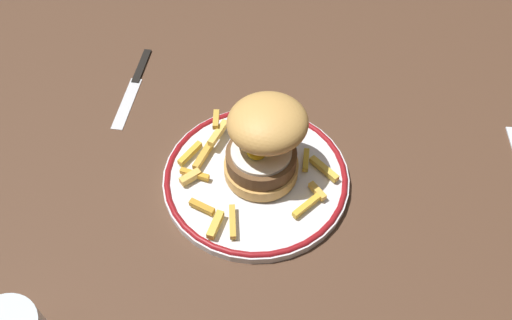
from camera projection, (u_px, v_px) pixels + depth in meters
The scene contains 5 objects.
ground_plane at pixel (259, 219), 69.46cm from camera, with size 148.78×98.66×4.00cm, color #4F3323.
dinner_plate at pixel (256, 177), 70.29cm from camera, with size 25.14×25.14×1.60cm.
burger at pixel (265, 140), 65.66cm from camera, with size 14.22×14.32×11.67cm.
fries_pile at pixel (242, 166), 69.48cm from camera, with size 21.81×21.20×2.94cm.
knife at pixel (136, 80), 82.97cm from camera, with size 2.87×18.06×0.70cm.
Camera 1 is at (1.72, -36.81, 57.42)cm, focal length 36.48 mm.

